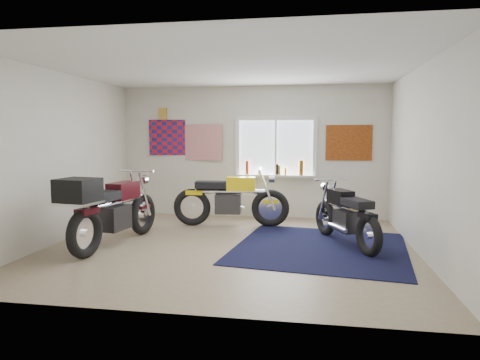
% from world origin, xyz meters
% --- Properties ---
extents(ground, '(5.50, 5.50, 0.00)m').
position_xyz_m(ground, '(0.00, 0.00, 0.00)').
color(ground, '#9E896B').
rests_on(ground, ground).
extents(room_shell, '(5.50, 5.50, 5.50)m').
position_xyz_m(room_shell, '(0.00, 0.00, 1.64)').
color(room_shell, white).
rests_on(room_shell, ground).
extents(navy_rug, '(2.82, 2.91, 0.01)m').
position_xyz_m(navy_rug, '(1.37, 0.17, 0.01)').
color(navy_rug, black).
rests_on(navy_rug, ground).
extents(window_assembly, '(1.66, 0.17, 1.26)m').
position_xyz_m(window_assembly, '(0.50, 2.47, 1.37)').
color(window_assembly, white).
rests_on(window_assembly, room_shell).
extents(oil_bottles, '(1.18, 0.09, 0.30)m').
position_xyz_m(oil_bottles, '(0.58, 2.40, 1.03)').
color(oil_bottles, maroon).
rests_on(oil_bottles, window_assembly).
extents(flag_display, '(1.60, 0.10, 1.17)m').
position_xyz_m(flag_display, '(-1.90, 2.48, 2.15)').
color(flag_display, red).
rests_on(flag_display, room_shell).
extents(triumph_poster, '(0.90, 0.03, 0.70)m').
position_xyz_m(triumph_poster, '(1.95, 2.48, 1.55)').
color(triumph_poster, '#A54C14').
rests_on(triumph_poster, room_shell).
extents(yellow_triumph, '(2.18, 0.65, 1.10)m').
position_xyz_m(yellow_triumph, '(-0.26, 1.50, 0.48)').
color(yellow_triumph, black).
rests_on(yellow_triumph, ground).
extents(black_chrome_bike, '(0.94, 1.81, 0.99)m').
position_xyz_m(black_chrome_bike, '(1.75, 0.44, 0.44)').
color(black_chrome_bike, black).
rests_on(black_chrome_bike, navy_rug).
extents(maroon_tourer, '(0.83, 2.24, 1.14)m').
position_xyz_m(maroon_tourer, '(-1.78, -0.32, 0.59)').
color(maroon_tourer, black).
rests_on(maroon_tourer, ground).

